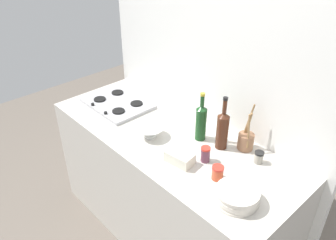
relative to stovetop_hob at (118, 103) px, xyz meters
name	(u,v)px	position (x,y,z in m)	size (l,w,h in m)	color
ground_plane	(168,229)	(0.56, 0.00, -0.91)	(6.00, 6.00, 0.00)	#6B6056
counter_block	(168,187)	(0.56, 0.00, -0.46)	(1.80, 0.70, 0.90)	beige
backsplash_panel	(209,88)	(0.56, 0.38, 0.20)	(1.90, 0.06, 2.23)	white
stovetop_hob	(118,103)	(0.00, 0.00, 0.00)	(0.48, 0.36, 0.04)	#B2B2B7
plate_stack	(237,196)	(1.22, -0.15, 0.03)	(0.22, 0.23, 0.08)	silver
wine_bottle_leftmost	(222,129)	(0.87, 0.15, 0.12)	(0.07, 0.07, 0.35)	#472314
wine_bottle_mid_left	(201,122)	(0.72, 0.13, 0.11)	(0.07, 0.07, 0.33)	#19471E
mixing_bowl	(150,132)	(0.49, -0.10, 0.03)	(0.18, 0.18, 0.07)	white
butter_dish	(180,158)	(0.81, -0.14, 0.02)	(0.16, 0.10, 0.07)	silver
utensil_crock	(246,140)	(0.98, 0.25, 0.05)	(0.10, 0.10, 0.30)	#996B4C
condiment_jar_front	(259,157)	(1.12, 0.20, 0.02)	(0.05, 0.05, 0.07)	#9E998C
condiment_jar_rear	(218,173)	(1.05, -0.09, 0.03)	(0.07, 0.07, 0.08)	#C64C2D
condiment_jar_spare	(205,154)	(0.90, -0.02, 0.03)	(0.06, 0.06, 0.10)	#66384C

